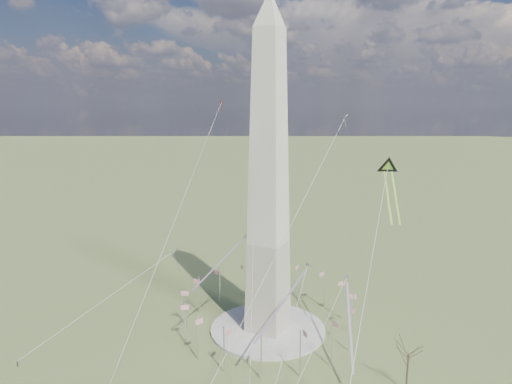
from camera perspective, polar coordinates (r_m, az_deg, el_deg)
The scene contains 13 objects.
ground at distance 149.92m, azimuth 1.50°, elevation -16.86°, with size 2000.00×2000.00×0.00m, color #516532.
plaza at distance 149.74m, azimuth 1.50°, elevation -16.73°, with size 36.00×36.00×0.80m, color beige.
washington_monument at distance 134.39m, azimuth 1.60°, elevation 1.53°, with size 15.56×15.56×100.00m.
flagpole_ring at distance 146.67m, azimuth 1.51°, elevation -14.35°, with size 54.40×54.40×13.00m.
tree_near at distance 123.49m, azimuth 18.54°, elevation -18.44°, with size 8.43×8.43×14.74m.
person_west at distance 146.97m, azimuth -27.65°, elevation -18.48°, with size 0.75×0.58×1.53m, color gray.
kite_delta_black at distance 130.66m, azimuth 16.21°, elevation 2.61°, with size 10.74×18.53×15.19m.
kite_diamond_purple at distance 158.02m, azimuth -10.02°, elevation -7.49°, with size 1.84×2.97×9.10m.
kite_streamer_left at distance 123.68m, azimuth 4.33°, elevation -12.24°, with size 6.90×22.10×15.45m.
kite_streamer_mid at distance 136.94m, azimuth -2.80°, elevation -6.94°, with size 9.84×22.11×15.97m.
kite_streamer_right at distance 130.99m, azimuth 11.53°, elevation -13.91°, with size 10.47×23.29×16.85m.
kite_small_red at distance 181.83m, azimuth -4.31°, elevation 11.03°, with size 1.21×2.05×4.89m.
kite_small_white at distance 165.79m, azimuth 11.10°, elevation 9.04°, with size 1.42×2.26×5.07m.
Camera 1 is at (58.61, -118.90, 70.04)m, focal length 32.00 mm.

